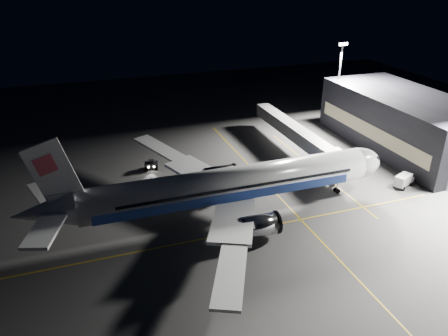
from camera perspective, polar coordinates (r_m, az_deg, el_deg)
name	(u,v)px	position (r m, az deg, el deg)	size (l,w,h in m)	color
ground	(230,212)	(73.45, 0.84, -5.77)	(200.00, 200.00, 0.00)	#4C4C4F
guide_line_main	(284,202)	(77.01, 7.87, -4.45)	(0.25, 80.00, 0.01)	gold
guide_line_cross	(244,231)	(68.72, 2.57, -8.20)	(70.00, 0.25, 0.01)	gold
guide_line_side	(316,169)	(90.10, 11.87, -0.15)	(0.25, 40.00, 0.01)	gold
airliner	(224,186)	(70.60, 0.04, -2.33)	(61.48, 54.22, 16.64)	silver
terminal	(404,122)	(104.61, 22.50, 5.58)	(18.12, 40.00, 12.00)	black
jet_bridge	(298,135)	(94.70, 9.68, 4.33)	(3.60, 34.40, 6.30)	#B2B2B7
floodlight_mast_north	(339,77)	(112.93, 14.79, 11.42)	(2.40, 0.68, 20.70)	#59595E
service_truck	(404,180)	(87.74, 22.47, -1.44)	(4.97, 3.57, 2.38)	silver
baggage_tug	(151,165)	(89.17, -9.47, 0.40)	(3.00, 2.60, 1.91)	black
safety_cone_a	(219,181)	(82.68, -0.63, -1.76)	(0.38, 0.38, 0.58)	#EB4209
safety_cone_b	(239,185)	(81.37, 1.92, -2.26)	(0.37, 0.37, 0.56)	#EB4209
safety_cone_c	(174,198)	(77.41, -6.59, -3.94)	(0.40, 0.40, 0.61)	#EB4209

